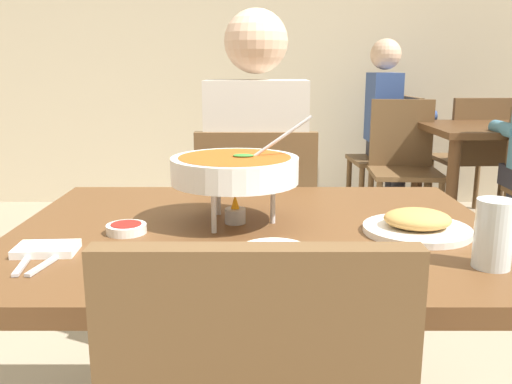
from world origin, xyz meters
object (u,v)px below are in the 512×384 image
Objects in this scene: dining_table_main at (256,275)px; dining_table_far at (505,147)px; appetizer_plate at (417,224)px; diner_main at (256,169)px; chair_bg_window at (473,151)px; curry_bowl at (235,170)px; drink_glass at (493,237)px; chair_bg_corner at (403,159)px; patron_bg_left at (388,118)px; chair_diner_main at (256,233)px; chair_bg_left at (394,150)px; sauce_dish at (126,228)px; rice_plate at (274,260)px.

dining_table_main and dining_table_far have the same top height.
diner_main is at bearing 114.34° from appetizer_plate.
chair_bg_window is at bearing 51.37° from diner_main.
drink_glass is at bearing -31.20° from curry_bowl.
chair_bg_corner is 0.51m from patron_bg_left.
patron_bg_left reaches higher than dining_table_far.
chair_diner_main is at bearing -128.17° from chair_bg_window.
diner_main is 0.88m from appetizer_plate.
drink_glass is 3.12m from chair_bg_left.
appetizer_plate is (0.36, -0.80, 0.02)m from diner_main.
dining_table_main is 1.25× the size of chair_bg_window.
curry_bowl is 3.69× the size of sauce_dish.
dining_table_main is at bearing -112.45° from chair_bg_corner.
sauce_dish is 0.09× the size of dining_table_far.
rice_plate is 0.27× the size of chair_bg_window.
chair_diner_main is 1.00× the size of chair_bg_corner.
appetizer_plate is 2.93m from patron_bg_left.
dining_table_main is at bearing 149.33° from drink_glass.
chair_bg_left is (1.02, 2.06, 0.00)m from chair_diner_main.
sauce_dish is at bearing -129.46° from dining_table_far.
appetizer_plate is 2.59m from dining_table_far.
appetizer_plate is at bearing -7.24° from dining_table_main.
chair_bg_left is (0.58, 3.05, -0.30)m from drink_glass.
dining_table_far is 1.11× the size of chair_bg_corner.
curry_bowl reaches higher than appetizer_plate.
curry_bowl is 0.37× the size of chair_bg_left.
drink_glass is at bearing -30.67° from dining_table_main.
chair_bg_corner is 1.00× the size of chair_bg_window.
chair_bg_left is at bearing 63.30° from diner_main.
dining_table_far is at bearing -12.75° from chair_bg_corner.
rice_plate is at bearing -75.18° from curry_bowl.
rice_plate is at bearing -106.85° from patron_bg_left.
chair_diner_main and chair_bg_corner have the same top height.
rice_plate reaches higher than dining_table_far.
diner_main is at bearing 86.06° from curry_bowl.
dining_table_far is (1.59, 1.51, 0.11)m from chair_diner_main.
sauce_dish is at bearing -114.89° from chair_bg_left.
chair_diner_main is 10.00× the size of sauce_dish.
drink_glass is 0.10× the size of patron_bg_left.
curry_bowl reaches higher than chair_bg_left.
rice_plate is 0.40m from appetizer_plate.
rice_plate is 3.24m from patron_bg_left.
patron_bg_left reaches higher than dining_table_main.
curry_bowl is at bearing -126.62° from dining_table_far.
chair_bg_corner is (0.95, 2.65, -0.26)m from rice_plate.
rice_plate is (0.03, -0.28, 0.14)m from dining_table_main.
sauce_dish is 2.74m from chair_bg_corner.
chair_bg_window is 0.69× the size of patron_bg_left.
dining_table_main is 2.99m from patron_bg_left.
chair_bg_corner reaches higher than sauce_dish.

